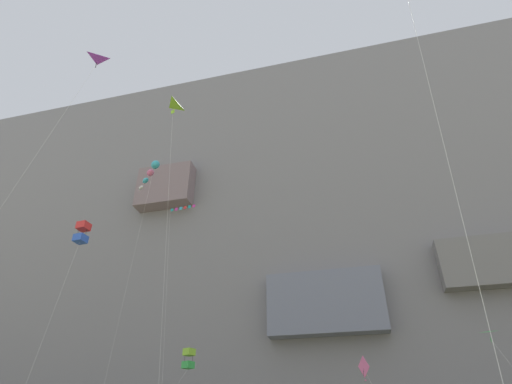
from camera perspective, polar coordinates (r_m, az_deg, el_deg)
The scene contains 9 objects.
cliff_face at distance 71.21m, azimuth 9.64°, elevation -5.95°, with size 180.00×24.94×64.63m.
kite_banner_high_center at distance 48.63m, azimuth -10.70°, elevation -4.77°, with size 4.58×5.09×26.39m.
kite_delta_upper_left at distance 38.29m, azimuth -22.39°, elevation 14.93°, with size 3.51×5.72×29.48m.
kite_box_front_field at distance 44.25m, azimuth -9.53°, elevation -22.26°, with size 2.83×6.30×9.71m.
kite_diamond_mid_left at distance 35.83m, azimuth 15.18°, elevation -23.11°, with size 2.88×3.74×7.61m.
kite_windsock_high_left at distance 47.89m, azimuth -14.68°, elevation 2.72°, with size 4.81×5.13×28.79m.
kite_delta_low_center at distance 35.29m, azimuth -12.28°, elevation 10.06°, with size 4.08×2.96×25.83m.
kite_delta_near_cliff at distance 32.18m, azimuth 30.63°, elevation -17.88°, with size 2.05×5.85×7.65m.
kite_box_upper_mid at distance 33.00m, azimuth -23.44°, elevation -5.34°, with size 0.94×3.10×15.80m.
Camera 1 is at (3.95, -1.22, 1.63)m, focal length 28.24 mm.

